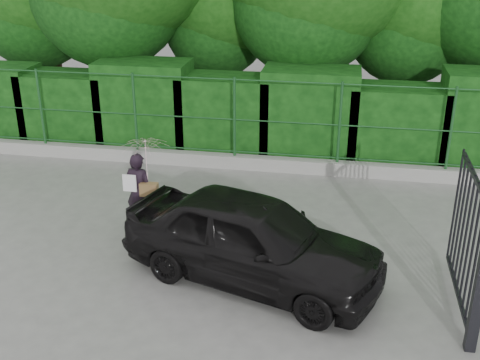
# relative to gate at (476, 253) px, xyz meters

# --- Properties ---
(ground) EXTENTS (80.00, 80.00, 0.00)m
(ground) POSITION_rel_gate_xyz_m (-4.60, 0.72, -1.19)
(ground) COLOR gray
(kerb) EXTENTS (14.00, 0.25, 0.30)m
(kerb) POSITION_rel_gate_xyz_m (-4.60, 5.22, -1.04)
(kerb) COLOR #9E9E99
(kerb) RESTS_ON ground
(fence) EXTENTS (14.13, 0.06, 1.80)m
(fence) POSITION_rel_gate_xyz_m (-4.38, 5.22, 0.01)
(fence) COLOR #1A4A21
(fence) RESTS_ON kerb
(hedge) EXTENTS (14.20, 1.20, 2.22)m
(hedge) POSITION_rel_gate_xyz_m (-4.46, 6.22, -0.19)
(hedge) COLOR black
(hedge) RESTS_ON ground
(gate) EXTENTS (0.22, 2.33, 2.36)m
(gate) POSITION_rel_gate_xyz_m (0.00, 0.00, 0.00)
(gate) COLOR black
(gate) RESTS_ON ground
(woman) EXTENTS (0.87, 0.88, 1.71)m
(woman) POSITION_rel_gate_xyz_m (-5.26, 2.11, -0.06)
(woman) COLOR black
(woman) RESTS_ON ground
(car) EXTENTS (4.41, 2.85, 1.40)m
(car) POSITION_rel_gate_xyz_m (-3.08, 0.72, -0.49)
(car) COLOR black
(car) RESTS_ON ground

